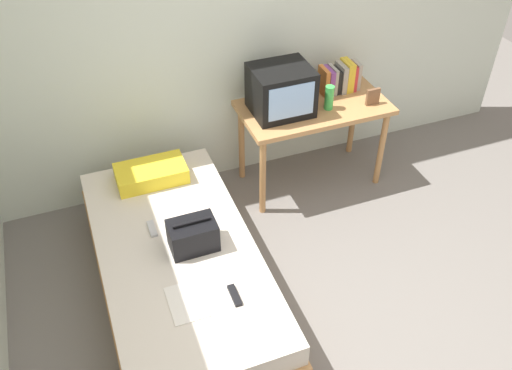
# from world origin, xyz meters

# --- Properties ---
(ground_plane) EXTENTS (8.00, 8.00, 0.00)m
(ground_plane) POSITION_xyz_m (0.00, 0.00, 0.00)
(ground_plane) COLOR slate
(wall_back) EXTENTS (5.20, 0.10, 2.60)m
(wall_back) POSITION_xyz_m (0.00, 2.00, 1.30)
(wall_back) COLOR silver
(wall_back) RESTS_ON ground
(bed) EXTENTS (1.00, 2.00, 0.44)m
(bed) POSITION_xyz_m (-0.81, 0.78, 0.22)
(bed) COLOR #B27F4C
(bed) RESTS_ON ground
(desk) EXTENTS (1.16, 0.60, 0.74)m
(desk) POSITION_xyz_m (0.53, 1.59, 0.64)
(desk) COLOR #B27F4C
(desk) RESTS_ON ground
(tv) EXTENTS (0.44, 0.39, 0.36)m
(tv) POSITION_xyz_m (0.25, 1.61, 0.92)
(tv) COLOR black
(tv) RESTS_ON desk
(water_bottle) EXTENTS (0.07, 0.07, 0.19)m
(water_bottle) POSITION_xyz_m (0.61, 1.51, 0.83)
(water_bottle) COLOR green
(water_bottle) RESTS_ON desk
(book_row) EXTENTS (0.32, 0.17, 0.25)m
(book_row) POSITION_xyz_m (0.81, 1.73, 0.85)
(book_row) COLOR #CC7233
(book_row) RESTS_ON desk
(picture_frame) EXTENTS (0.11, 0.02, 0.13)m
(picture_frame) POSITION_xyz_m (0.95, 1.44, 0.80)
(picture_frame) COLOR brown
(picture_frame) RESTS_ON desk
(pillow) EXTENTS (0.50, 0.28, 0.12)m
(pillow) POSITION_xyz_m (-0.80, 1.51, 0.50)
(pillow) COLOR yellow
(pillow) RESTS_ON bed
(handbag) EXTENTS (0.30, 0.20, 0.22)m
(handbag) POSITION_xyz_m (-0.70, 0.75, 0.54)
(handbag) COLOR black
(handbag) RESTS_ON bed
(magazine) EXTENTS (0.21, 0.29, 0.01)m
(magazine) POSITION_xyz_m (-0.86, 0.33, 0.44)
(magazine) COLOR white
(magazine) RESTS_ON bed
(remote_dark) EXTENTS (0.04, 0.16, 0.02)m
(remote_dark) POSITION_xyz_m (-0.59, 0.27, 0.45)
(remote_dark) COLOR black
(remote_dark) RESTS_ON bed
(remote_silver) EXTENTS (0.04, 0.14, 0.02)m
(remote_silver) POSITION_xyz_m (-0.92, 0.99, 0.45)
(remote_silver) COLOR #B7B7BC
(remote_silver) RESTS_ON bed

